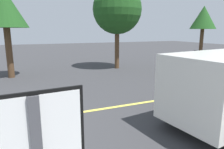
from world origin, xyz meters
TOP-DOWN VIEW (x-y plane):
  - lane_marking_centre at (3.00, 0.00)m, footprint 28.00×0.16m
  - car_yellow_mid_road at (12.39, 2.30)m, footprint 4.20×2.51m
  - tree_left_verge at (0.72, 7.07)m, footprint 2.53×2.53m
  - tree_centre_verge at (8.00, 7.47)m, footprint 3.55×3.55m
  - tree_right_verge at (14.82, 5.98)m, footprint 2.00×2.00m

SIDE VIEW (x-z plane):
  - lane_marking_centre at x=3.00m, z-range 0.00..0.01m
  - car_yellow_mid_road at x=12.39m, z-range 0.00..1.62m
  - tree_right_verge at x=14.82m, z-range 1.40..6.13m
  - tree_left_verge at x=0.72m, z-range 1.42..6.67m
  - tree_centre_verge at x=8.00m, z-range 1.25..7.35m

